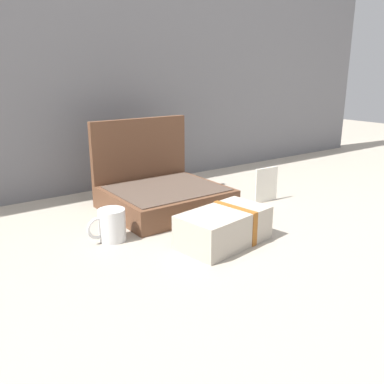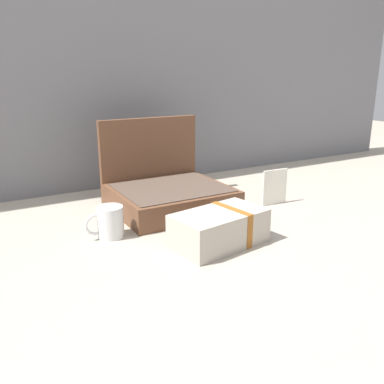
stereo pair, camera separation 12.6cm
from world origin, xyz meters
name	(u,v)px [view 1 (the left image)]	position (x,y,z in m)	size (l,w,h in m)	color
ground_plane	(184,226)	(0.00, 0.00, 0.00)	(6.00, 6.00, 0.00)	#9E9384
back_wall	(96,9)	(0.00, 0.58, 0.70)	(3.20, 0.06, 1.40)	slate
open_suitcase	(161,191)	(0.04, 0.20, 0.06)	(0.39, 0.36, 0.31)	brown
cream_toiletry_bag	(225,227)	(0.02, -0.18, 0.05)	(0.28, 0.19, 0.10)	#B2A899
coffee_mug	(111,225)	(-0.23, 0.03, 0.05)	(0.12, 0.08, 0.09)	silver
info_card_left	(266,185)	(0.40, 0.03, 0.07)	(0.10, 0.01, 0.13)	white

